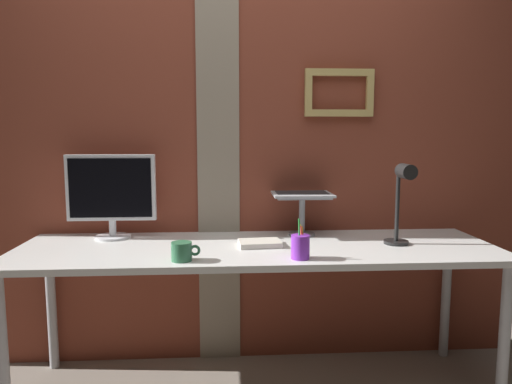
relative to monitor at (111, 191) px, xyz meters
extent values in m
cube|color=brown|center=(0.63, 0.18, 0.38)|extent=(3.26, 0.12, 2.70)
cube|color=gray|center=(0.55, 0.12, 0.38)|extent=(0.23, 0.01, 2.70)
cube|color=tan|center=(1.20, 0.10, 0.62)|extent=(0.37, 0.03, 0.04)
cube|color=tan|center=(1.20, 0.10, 0.40)|extent=(0.37, 0.03, 0.04)
cube|color=tan|center=(1.03, 0.10, 0.51)|extent=(0.04, 0.03, 0.18)
cube|color=tan|center=(1.37, 0.10, 0.51)|extent=(0.04, 0.03, 0.18)
cube|color=white|center=(0.74, -0.22, -0.26)|extent=(2.30, 0.69, 0.03)
cylinder|color=#B2B2B7|center=(-0.35, -0.51, -0.62)|extent=(0.05, 0.05, 0.70)
cylinder|color=#B2B2B7|center=(1.83, -0.51, -0.62)|extent=(0.05, 0.05, 0.70)
cylinder|color=#B2B2B7|center=(-0.35, 0.06, -0.62)|extent=(0.05, 0.05, 0.70)
cylinder|color=#B2B2B7|center=(1.83, 0.06, -0.62)|extent=(0.05, 0.05, 0.70)
cylinder|color=white|center=(0.00, 0.00, -0.24)|extent=(0.18, 0.18, 0.01)
cylinder|color=white|center=(0.00, 0.00, -0.19)|extent=(0.04, 0.04, 0.08)
cube|color=white|center=(0.00, 0.00, 0.02)|extent=(0.45, 0.04, 0.34)
cube|color=black|center=(0.00, -0.02, 0.02)|extent=(0.41, 0.00, 0.30)
cylinder|color=gray|center=(0.99, 0.00, -0.24)|extent=(0.14, 0.14, 0.01)
cylinder|color=gray|center=(0.99, 0.00, -0.14)|extent=(0.03, 0.03, 0.19)
cube|color=gray|center=(0.99, 0.00, -0.04)|extent=(0.28, 0.22, 0.01)
cube|color=#ADB2B7|center=(0.99, 0.00, -0.02)|extent=(0.31, 0.24, 0.01)
cube|color=#2D2D30|center=(0.99, 0.02, -0.02)|extent=(0.27, 0.15, 0.00)
cube|color=#ADB2B7|center=(0.99, 0.15, 0.08)|extent=(0.31, 0.06, 0.19)
cube|color=black|center=(0.99, 0.15, 0.07)|extent=(0.28, 0.05, 0.16)
cylinder|color=black|center=(1.42, -0.22, -0.24)|extent=(0.12, 0.12, 0.02)
cylinder|color=black|center=(1.42, -0.22, -0.04)|extent=(0.02, 0.02, 0.37)
cylinder|color=black|center=(1.42, -0.31, 0.12)|extent=(0.07, 0.11, 0.07)
cylinder|color=purple|center=(0.91, -0.47, -0.19)|extent=(0.08, 0.08, 0.10)
cylinder|color=yellow|center=(0.91, -0.45, -0.17)|extent=(0.02, 0.01, 0.14)
cylinder|color=green|center=(0.90, -0.47, -0.15)|extent=(0.02, 0.02, 0.17)
cylinder|color=orange|center=(0.92, -0.46, -0.17)|extent=(0.02, 0.03, 0.13)
cylinder|color=red|center=(0.92, -0.46, -0.17)|extent=(0.02, 0.03, 0.13)
cylinder|color=#33724C|center=(0.40, -0.47, -0.20)|extent=(0.09, 0.09, 0.08)
torus|color=#33724C|center=(0.45, -0.47, -0.20)|extent=(0.05, 0.01, 0.05)
cube|color=silver|center=(0.75, -0.22, -0.23)|extent=(0.21, 0.16, 0.03)
camera|label=1|loc=(0.59, -2.46, 0.30)|focal=33.30mm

